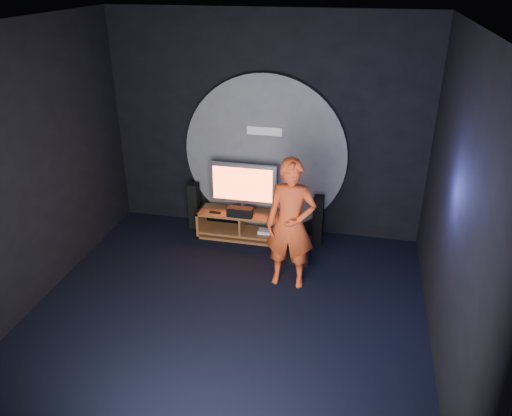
{
  "coord_description": "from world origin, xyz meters",
  "views": [
    {
      "loc": [
        1.47,
        -4.91,
        4.02
      ],
      "look_at": [
        0.16,
        1.05,
        1.05
      ],
      "focal_mm": 35.0,
      "sensor_mm": 36.0,
      "label": 1
    }
  ],
  "objects_px": {
    "tower_speaker_left": "(194,206)",
    "tower_speaker_right": "(318,219)",
    "media_console": "(243,226)",
    "subwoofer": "(299,250)",
    "tv": "(243,186)",
    "player": "(291,224)"
  },
  "relations": [
    {
      "from": "tower_speaker_right",
      "to": "subwoofer",
      "type": "distance_m",
      "value": 0.72
    },
    {
      "from": "tower_speaker_left",
      "to": "subwoofer",
      "type": "xyz_separation_m",
      "value": [
        1.88,
        -0.71,
        -0.22
      ]
    },
    {
      "from": "media_console",
      "to": "subwoofer",
      "type": "distance_m",
      "value": 1.14
    },
    {
      "from": "tv",
      "to": "subwoofer",
      "type": "xyz_separation_m",
      "value": [
        1.01,
        -0.6,
        -0.71
      ]
    },
    {
      "from": "tv",
      "to": "tower_speaker_left",
      "type": "bearing_deg",
      "value": 173.04
    },
    {
      "from": "tower_speaker_right",
      "to": "player",
      "type": "height_order",
      "value": "player"
    },
    {
      "from": "tower_speaker_left",
      "to": "tower_speaker_right",
      "type": "relative_size",
      "value": 1.0
    },
    {
      "from": "tv",
      "to": "subwoofer",
      "type": "relative_size",
      "value": 2.97
    },
    {
      "from": "tower_speaker_right",
      "to": "media_console",
      "type": "bearing_deg",
      "value": -174.27
    },
    {
      "from": "subwoofer",
      "to": "media_console",
      "type": "bearing_deg",
      "value": 151.86
    },
    {
      "from": "tower_speaker_right",
      "to": "subwoofer",
      "type": "height_order",
      "value": "tower_speaker_right"
    },
    {
      "from": "player",
      "to": "tv",
      "type": "bearing_deg",
      "value": 128.49
    },
    {
      "from": "media_console",
      "to": "subwoofer",
      "type": "height_order",
      "value": "media_console"
    },
    {
      "from": "tower_speaker_right",
      "to": "player",
      "type": "xyz_separation_m",
      "value": [
        -0.26,
        -1.24,
        0.52
      ]
    },
    {
      "from": "tv",
      "to": "tower_speaker_right",
      "type": "xyz_separation_m",
      "value": [
        1.21,
        0.05,
        -0.49
      ]
    },
    {
      "from": "subwoofer",
      "to": "tower_speaker_right",
      "type": "bearing_deg",
      "value": 73.27
    },
    {
      "from": "tv",
      "to": "tower_speaker_right",
      "type": "height_order",
      "value": "tv"
    },
    {
      "from": "tower_speaker_left",
      "to": "subwoofer",
      "type": "relative_size",
      "value": 2.2
    },
    {
      "from": "tower_speaker_left",
      "to": "media_console",
      "type": "bearing_deg",
      "value": -11.18
    },
    {
      "from": "media_console",
      "to": "tower_speaker_left",
      "type": "distance_m",
      "value": 0.92
    },
    {
      "from": "media_console",
      "to": "tower_speaker_left",
      "type": "xyz_separation_m",
      "value": [
        -0.88,
        0.17,
        0.2
      ]
    },
    {
      "from": "tv",
      "to": "media_console",
      "type": "bearing_deg",
      "value": -84.1
    }
  ]
}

